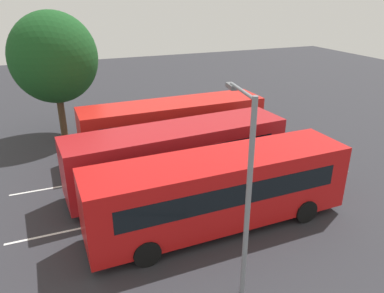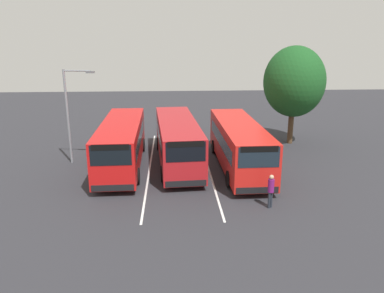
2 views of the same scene
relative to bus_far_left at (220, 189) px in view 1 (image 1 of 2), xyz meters
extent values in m
plane|color=#2B2B30|center=(0.16, 3.85, -1.70)|extent=(77.77, 77.77, 0.00)
cube|color=red|center=(-0.03, 0.00, 0.01)|extent=(10.75, 2.73, 2.71)
cube|color=black|center=(5.28, 0.11, 0.74)|extent=(0.16, 2.22, 1.14)
cube|color=black|center=(-0.06, 1.23, 0.33)|extent=(8.99, 0.26, 0.87)
cube|color=black|center=(-0.01, -1.23, 0.33)|extent=(8.99, 0.26, 0.87)
cube|color=black|center=(5.30, 0.11, 1.18)|extent=(0.14, 2.02, 0.32)
cube|color=black|center=(5.31, 0.11, -1.12)|extent=(0.15, 2.32, 0.36)
cylinder|color=black|center=(3.37, 1.27, -1.19)|extent=(1.01, 0.30, 1.00)
cylinder|color=black|center=(3.41, -1.13, -1.19)|extent=(1.01, 0.30, 1.00)
cylinder|color=black|center=(-3.48, 1.13, -1.19)|extent=(1.01, 0.30, 1.00)
cylinder|color=black|center=(-3.43, -1.27, -1.19)|extent=(1.01, 0.30, 1.00)
cube|color=#AD191E|center=(-0.42, 3.78, 0.01)|extent=(10.84, 3.23, 2.71)
cube|color=black|center=(4.88, 4.14, 0.74)|extent=(0.27, 2.22, 1.14)
cube|color=black|center=(-0.50, 5.01, 0.33)|extent=(8.97, 0.68, 0.87)
cube|color=black|center=(-0.34, 2.55, 0.33)|extent=(8.97, 0.68, 0.87)
cube|color=black|center=(4.90, 4.14, 1.18)|extent=(0.23, 2.02, 0.32)
cube|color=black|center=(4.91, 4.14, -1.12)|extent=(0.25, 2.32, 0.36)
cylinder|color=black|center=(2.91, 5.21, -1.19)|extent=(1.02, 0.35, 1.00)
cylinder|color=black|center=(3.07, 2.81, -1.19)|extent=(1.02, 0.35, 1.00)
cylinder|color=black|center=(-3.92, 4.75, -1.19)|extent=(1.02, 0.35, 1.00)
cylinder|color=black|center=(-3.76, 2.36, -1.19)|extent=(1.02, 0.35, 1.00)
cube|color=red|center=(0.76, 7.86, 0.01)|extent=(10.73, 2.67, 2.71)
cube|color=#19232D|center=(6.06, 7.93, 0.74)|extent=(0.15, 2.22, 1.14)
cube|color=#19232D|center=(0.74, 9.09, 0.33)|extent=(8.99, 0.21, 0.87)
cube|color=#19232D|center=(0.77, 6.63, 0.33)|extent=(8.99, 0.21, 0.87)
cube|color=black|center=(6.08, 7.93, 1.18)|extent=(0.13, 2.02, 0.32)
cube|color=black|center=(6.09, 7.93, -1.12)|extent=(0.13, 2.32, 0.36)
cylinder|color=black|center=(4.16, 9.11, -1.19)|extent=(1.01, 0.29, 1.00)
cylinder|color=black|center=(4.20, 6.71, -1.19)|extent=(1.01, 0.29, 1.00)
cylinder|color=black|center=(-2.68, 9.01, -1.19)|extent=(1.01, 0.29, 1.00)
cylinder|color=black|center=(-2.65, 6.61, -1.19)|extent=(1.01, 0.29, 1.00)
cylinder|color=#232833|center=(7.11, 8.33, -1.26)|extent=(0.13, 0.13, 0.87)
cylinder|color=#232833|center=(7.01, 8.46, -1.26)|extent=(0.13, 0.13, 0.87)
cylinder|color=#721966|center=(7.06, 8.39, -0.48)|extent=(0.45, 0.45, 0.69)
sphere|color=tan|center=(7.06, 8.39, -0.01)|extent=(0.24, 0.24, 0.24)
cylinder|color=gray|center=(-0.98, -3.70, 1.56)|extent=(0.16, 0.16, 6.50)
cylinder|color=gray|center=(-0.85, -2.80, 4.71)|extent=(0.37, 1.81, 0.10)
cube|color=slate|center=(-0.71, -1.90, 4.63)|extent=(0.28, 0.58, 0.14)
cylinder|color=#4C3823|center=(-5.16, 13.30, -0.15)|extent=(0.44, 0.44, 3.10)
ellipsoid|color=#194C1E|center=(-5.16, 13.30, 3.43)|extent=(5.40, 4.86, 5.67)
cube|color=silver|center=(0.16, 1.86, -1.69)|extent=(16.80, 0.15, 0.01)
cube|color=silver|center=(0.16, 5.84, -1.69)|extent=(16.80, 0.15, 0.01)
camera|label=1|loc=(-5.85, -11.53, 7.25)|focal=34.55mm
camera|label=2|loc=(24.30, 3.35, 6.66)|focal=34.56mm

